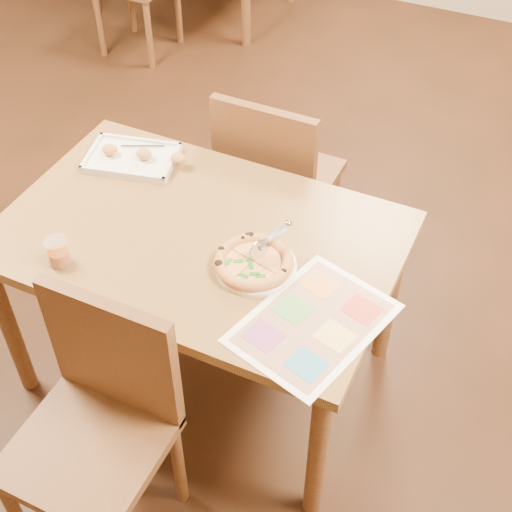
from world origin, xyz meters
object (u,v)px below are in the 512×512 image
at_px(chair_far, 273,169).
at_px(plate, 256,266).
at_px(pizza_cutter, 270,240).
at_px(dining_table, 199,252).
at_px(glass_tumbler, 59,253).
at_px(pizza, 253,262).
at_px(chair_near, 101,401).
at_px(menu, 313,323).
at_px(appetizer_tray, 134,158).

xyz_separation_m(chair_far, plate, (0.24, -0.66, 0.16)).
distance_m(chair_far, pizza_cutter, 0.71).
distance_m(dining_table, glass_tumbler, 0.46).
bearing_deg(pizza, plate, 41.95).
height_order(dining_table, plate, plate).
relative_size(chair_near, menu, 1.02).
bearing_deg(plate, glass_tumbler, -156.67).
bearing_deg(pizza, appetizer_tray, 153.80).
distance_m(chair_near, chair_far, 1.20).
height_order(chair_far, glass_tumbler, chair_far).
height_order(plate, glass_tumbler, glass_tumbler).
bearing_deg(chair_far, glass_tumbler, 70.36).
xyz_separation_m(chair_far, glass_tumbler, (-0.32, -0.90, 0.19)).
bearing_deg(pizza_cutter, chair_near, -177.10).
xyz_separation_m(appetizer_tray, glass_tumbler, (0.07, -0.55, 0.03)).
bearing_deg(dining_table, chair_near, -90.00).
bearing_deg(menu, dining_table, 158.15).
xyz_separation_m(chair_near, menu, (0.49, 0.41, 0.16)).
xyz_separation_m(dining_table, pizza, (0.23, -0.07, 0.11)).
height_order(pizza_cutter, appetizer_tray, pizza_cutter).
relative_size(plate, menu, 0.55).
height_order(plate, pizza, pizza).
bearing_deg(dining_table, chair_far, 90.00).
distance_m(plate, glass_tumbler, 0.61).
bearing_deg(plate, chair_near, -113.80).
bearing_deg(plate, pizza_cutter, 65.63).
bearing_deg(pizza, chair_near, -113.45).
xyz_separation_m(chair_near, glass_tumbler, (-0.32, 0.30, 0.19)).
relative_size(dining_table, chair_near, 2.77).
height_order(chair_far, pizza, chair_far).
relative_size(chair_near, pizza_cutter, 3.36).
xyz_separation_m(dining_table, plate, (0.24, -0.06, 0.09)).
bearing_deg(pizza_cutter, appetizer_tray, 95.73).
distance_m(dining_table, appetizer_tray, 0.47).
relative_size(dining_table, menu, 2.82).
bearing_deg(appetizer_tray, pizza, -26.20).
relative_size(pizza, appetizer_tray, 0.64).
bearing_deg(plate, pizza, -138.05).
xyz_separation_m(appetizer_tray, menu, (0.88, -0.44, -0.01)).
bearing_deg(appetizer_tray, menu, -26.42).
xyz_separation_m(chair_near, pizza, (0.23, 0.54, 0.18)).
distance_m(chair_near, pizza_cutter, 0.69).
relative_size(plate, appetizer_tray, 0.66).
distance_m(glass_tumbler, menu, 0.82).
bearing_deg(pizza, pizza_cutter, 62.54).
height_order(pizza, glass_tumbler, glass_tumbler).
bearing_deg(chair_far, pizza_cutter, 113.18).
xyz_separation_m(chair_near, appetizer_tray, (-0.40, 0.84, 0.17)).
bearing_deg(chair_near, appetizer_tray, 115.07).
xyz_separation_m(chair_near, pizza_cutter, (0.26, 0.59, 0.24)).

